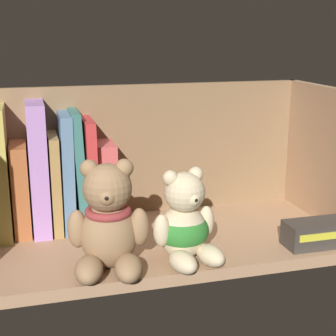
{
  "coord_description": "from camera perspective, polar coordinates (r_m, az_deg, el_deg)",
  "views": [
    {
      "loc": [
        -20.3,
        -81.77,
        37.54
      ],
      "look_at": [
        2.2,
        0.0,
        14.71
      ],
      "focal_mm": 55.15,
      "sensor_mm": 36.0,
      "label": 1
    }
  ],
  "objects": [
    {
      "name": "shelf_board",
      "position": [
        0.92,
        -1.34,
        -8.39
      ],
      "size": [
        64.57,
        28.25,
        2.0
      ],
      "primitive_type": "cube",
      "color": "#A87F5B",
      "rests_on": "ground"
    },
    {
      "name": "shelf_back_panel",
      "position": [
        1.01,
        -3.4,
        1.46
      ],
      "size": [
        66.97,
        1.2,
        27.46
      ],
      "primitive_type": "cube",
      "color": "brown",
      "rests_on": "ground"
    },
    {
      "name": "shelf_side_panel_right",
      "position": [
        1.01,
        17.24,
        0.67
      ],
      "size": [
        1.6,
        30.65,
        27.46
      ],
      "primitive_type": "cube",
      "color": "#A87F5B",
      "rests_on": "ground"
    },
    {
      "name": "book_2",
      "position": [
        0.96,
        -15.97,
        -2.03
      ],
      "size": [
        2.87,
        11.89,
        16.31
      ],
      "primitive_type": "cube",
      "color": "#A0572E",
      "rests_on": "shelf_board"
    },
    {
      "name": "book_3",
      "position": [
        0.95,
        -14.15,
        0.19
      ],
      "size": [
        3.11,
        13.32,
        23.54
      ],
      "primitive_type": "cube",
      "color": "#AB7BC1",
      "rests_on": "shelf_board"
    },
    {
      "name": "book_4",
      "position": [
        0.96,
        -12.43,
        -1.4
      ],
      "size": [
        1.68,
        12.79,
        17.63
      ],
      "primitive_type": "cube",
      "color": "#9C7943",
      "rests_on": "shelf_board"
    },
    {
      "name": "book_5",
      "position": [
        0.96,
        -11.19,
        -0.26
      ],
      "size": [
        2.22,
        12.32,
        21.3
      ],
      "primitive_type": "cube",
      "rotation": [
        0.0,
        0.01,
        0.0
      ],
      "color": "slate",
      "rests_on": "shelf_board"
    },
    {
      "name": "book_6",
      "position": [
        0.96,
        -9.92,
        -0.06
      ],
      "size": [
        2.5,
        11.82,
        21.74
      ],
      "primitive_type": "cube",
      "rotation": [
        0.0,
        -0.04,
        0.0
      ],
      "color": "#346F68",
      "rests_on": "shelf_board"
    },
    {
      "name": "book_7",
      "position": [
        0.96,
        -8.7,
        -0.42
      ],
      "size": [
        2.05,
        13.5,
        20.18
      ],
      "primitive_type": "cube",
      "rotation": [
        0.0,
        -0.01,
        0.0
      ],
      "color": "#BB3030",
      "rests_on": "shelf_board"
    },
    {
      "name": "book_8",
      "position": [
        0.97,
        -6.94,
        -1.6
      ],
      "size": [
        3.47,
        9.27,
        15.53
      ],
      "primitive_type": "cube",
      "color": "#C85151",
      "rests_on": "shelf_board"
    },
    {
      "name": "teddy_bear_larger",
      "position": [
        0.78,
        -6.61,
        -6.14
      ],
      "size": [
        12.69,
        13.2,
        17.1
      ],
      "color": "#93704C",
      "rests_on": "shelf_board"
    },
    {
      "name": "teddy_bear_smaller",
      "position": [
        0.81,
        1.86,
        -6.3
      ],
      "size": [
        11.33,
        11.97,
        14.91
      ],
      "color": "beige",
      "rests_on": "shelf_board"
    },
    {
      "name": "small_product_box",
      "position": [
        0.91,
        16.02,
        -6.97
      ],
      "size": [
        10.69,
        5.33,
        4.3
      ],
      "color": "#38332D",
      "rests_on": "shelf_board"
    }
  ]
}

